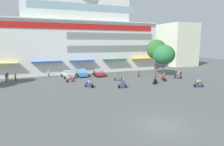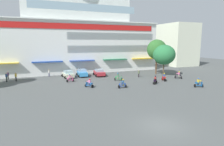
{
  "view_description": "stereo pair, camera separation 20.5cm",
  "coord_description": "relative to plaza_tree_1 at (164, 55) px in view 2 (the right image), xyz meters",
  "views": [
    {
      "loc": [
        -10.02,
        -12.99,
        7.21
      ],
      "look_at": [
        2.13,
        17.11,
        1.98
      ],
      "focal_mm": 30.71,
      "sensor_mm": 36.0,
      "label": 1
    },
    {
      "loc": [
        -9.83,
        -13.07,
        7.21
      ],
      "look_at": [
        2.13,
        17.11,
        1.98
      ],
      "focal_mm": 30.71,
      "sensor_mm": 36.0,
      "label": 2
    }
  ],
  "objects": [
    {
      "name": "plaza_tree_1",
      "position": [
        0.0,
        0.0,
        0.0
      ],
      "size": [
        4.63,
        4.93,
        6.71
      ],
      "color": "brown",
      "rests_on": "ground"
    },
    {
      "name": "scooter_rider_8",
      "position": [
        -1.39,
        -11.18,
        -3.92
      ],
      "size": [
        1.43,
        0.96,
        1.54
      ],
      "color": "black",
      "rests_on": "ground"
    },
    {
      "name": "scooter_rider_5",
      "position": [
        -17.84,
        -4.76,
        -3.97
      ],
      "size": [
        1.27,
        1.5,
        1.45
      ],
      "color": "black",
      "rests_on": "ground"
    },
    {
      "name": "scooter_rider_4",
      "position": [
        -6.4,
        -6.36,
        -3.97
      ],
      "size": [
        1.41,
        1.41,
        1.46
      ],
      "color": "black",
      "rests_on": "ground"
    },
    {
      "name": "plaza_tree_3",
      "position": [
        -0.3,
        2.31,
        1.03
      ],
      "size": [
        4.44,
        4.19,
        7.82
      ],
      "color": "brown",
      "rests_on": "ground"
    },
    {
      "name": "pedestrian_4",
      "position": [
        -30.83,
        5.13,
        -3.63
      ],
      "size": [
        0.48,
        0.48,
        1.65
      ],
      "color": "#232A2A",
      "rests_on": "ground"
    },
    {
      "name": "parked_car_2",
      "position": [
        -13.05,
        4.88,
        -3.83
      ],
      "size": [
        2.55,
        4.08,
        1.45
      ],
      "color": "#AC2932",
      "rests_on": "ground"
    },
    {
      "name": "colonial_building",
      "position": [
        -15.71,
        14.23,
        5.13
      ],
      "size": [
        39.27,
        14.53,
        22.32
      ],
      "color": "white",
      "rests_on": "ground"
    },
    {
      "name": "scooter_rider_6",
      "position": [
        -11.27,
        -1.36,
        -3.95
      ],
      "size": [
        1.52,
        1.25,
        1.52
      ],
      "color": "black",
      "rests_on": "ground"
    },
    {
      "name": "ground_plane",
      "position": [
        -15.71,
        -8.05,
        -4.57
      ],
      "size": [
        128.0,
        128.0,
        0.0
      ],
      "primitive_type": "plane",
      "color": "#515554"
    },
    {
      "name": "parked_car_0",
      "position": [
        -19.62,
        5.45,
        -3.84
      ],
      "size": [
        2.48,
        4.42,
        1.45
      ],
      "color": "beige",
      "rests_on": "ground"
    },
    {
      "name": "pedestrian_0",
      "position": [
        -23.21,
        8.12,
        -3.69
      ],
      "size": [
        0.36,
        0.36,
        1.53
      ],
      "color": "#2D294F",
      "rests_on": "ground"
    },
    {
      "name": "pedestrian_3",
      "position": [
        -29.32,
        5.5,
        -3.66
      ],
      "size": [
        0.36,
        0.36,
        1.6
      ],
      "color": "#282624",
      "rests_on": "ground"
    },
    {
      "name": "scooter_rider_1",
      "position": [
        0.76,
        -3.94,
        -3.95
      ],
      "size": [
        1.29,
        1.35,
        1.5
      ],
      "color": "black",
      "rests_on": "ground"
    },
    {
      "name": "scooter_rider_3",
      "position": [
        -20.0,
        0.75,
        -3.96
      ],
      "size": [
        1.44,
        0.91,
        1.47
      ],
      "color": "black",
      "rests_on": "ground"
    },
    {
      "name": "pedestrian_1",
      "position": [
        -30.83,
        7.18,
        -3.63
      ],
      "size": [
        0.45,
        0.45,
        1.65
      ],
      "color": "#40433B",
      "rests_on": "ground"
    },
    {
      "name": "scooter_rider_0",
      "position": [
        -13.03,
        -7.08,
        -3.98
      ],
      "size": [
        1.35,
        0.55,
        1.45
      ],
      "color": "black",
      "rests_on": "ground"
    },
    {
      "name": "pedestrian_2",
      "position": [
        -5.85,
        0.4,
        -3.69
      ],
      "size": [
        0.47,
        0.47,
        1.56
      ],
      "color": "black",
      "rests_on": "ground"
    },
    {
      "name": "scooter_rider_7",
      "position": [
        -3.38,
        -4.81,
        -3.94
      ],
      "size": [
        0.88,
        1.42,
        1.52
      ],
      "color": "black",
      "rests_on": "ground"
    },
    {
      "name": "flank_building_right",
      "position": [
        16.16,
        15.19,
        1.86
      ],
      "size": [
        8.65,
        10.72,
        12.86
      ],
      "color": "silver",
      "rests_on": "ground"
    },
    {
      "name": "parked_car_1",
      "position": [
        -16.59,
        5.74,
        -3.79
      ],
      "size": [
        2.43,
        4.32,
        1.54
      ],
      "color": "#368ACB",
      "rests_on": "ground"
    }
  ]
}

